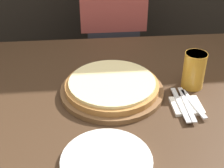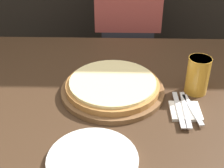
% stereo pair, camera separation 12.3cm
% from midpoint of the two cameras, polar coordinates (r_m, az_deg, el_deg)
% --- Properties ---
extents(dining_table, '(1.39, 1.10, 0.71)m').
position_cam_midpoint_polar(dining_table, '(1.46, 3.43, -13.74)').
color(dining_table, '#3D2819').
rests_on(dining_table, ground_plane).
extents(pizza_on_board, '(0.41, 0.41, 0.06)m').
position_cam_midpoint_polar(pizza_on_board, '(1.23, 2.84, -0.64)').
color(pizza_on_board, brown).
rests_on(pizza_on_board, dining_table).
extents(beer_glass, '(0.09, 0.09, 0.15)m').
position_cam_midpoint_polar(beer_glass, '(1.27, 18.02, 1.68)').
color(beer_glass, gold).
rests_on(beer_glass, dining_table).
extents(dinner_plate, '(0.28, 0.28, 0.02)m').
position_cam_midpoint_polar(dinner_plate, '(0.96, 0.03, -13.92)').
color(dinner_plate, white).
rests_on(dinner_plate, dining_table).
extents(napkin_stack, '(0.11, 0.11, 0.01)m').
position_cam_midpoint_polar(napkin_stack, '(1.18, 16.06, -4.88)').
color(napkin_stack, white).
rests_on(napkin_stack, dining_table).
extents(fork, '(0.02, 0.22, 0.00)m').
position_cam_midpoint_polar(fork, '(1.17, 14.94, -4.55)').
color(fork, silver).
rests_on(fork, napkin_stack).
extents(dinner_knife, '(0.03, 0.22, 0.00)m').
position_cam_midpoint_polar(dinner_knife, '(1.18, 16.12, -4.55)').
color(dinner_knife, silver).
rests_on(dinner_knife, napkin_stack).
extents(spoon, '(0.05, 0.18, 0.00)m').
position_cam_midpoint_polar(spoon, '(1.19, 17.29, -4.54)').
color(spoon, silver).
rests_on(spoon, napkin_stack).
extents(diner_person, '(0.38, 0.20, 1.29)m').
position_cam_midpoint_polar(diner_person, '(1.94, 4.58, 8.94)').
color(diner_person, '#33333D').
rests_on(diner_person, ground_plane).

